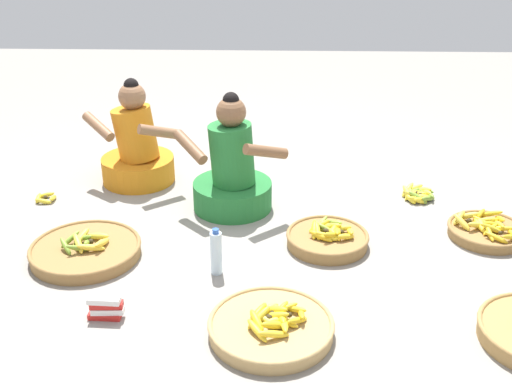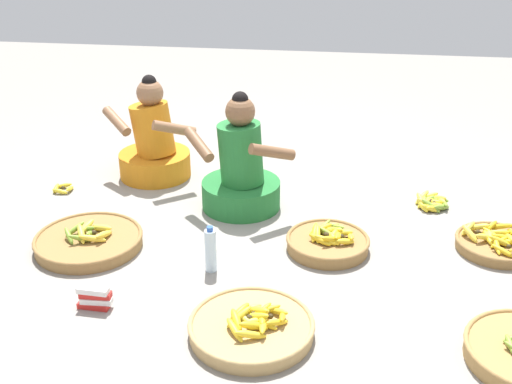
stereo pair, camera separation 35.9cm
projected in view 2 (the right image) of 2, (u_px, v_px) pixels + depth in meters
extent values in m
plane|color=gray|center=(261.00, 229.00, 3.92)|extent=(10.00, 10.00, 0.00)
cylinder|color=#237233|center=(241.00, 194.00, 4.18)|extent=(0.52, 0.52, 0.18)
cylinder|color=#237233|center=(241.00, 154.00, 4.05)|extent=(0.33, 0.31, 0.41)
sphere|color=brown|center=(240.00, 111.00, 3.93)|extent=(0.19, 0.19, 0.19)
sphere|color=black|center=(240.00, 100.00, 3.90)|extent=(0.10, 0.10, 0.10)
cylinder|color=brown|center=(199.00, 144.00, 3.98)|extent=(0.25, 0.28, 0.16)
cylinder|color=brown|center=(272.00, 152.00, 3.86)|extent=(0.30, 0.23, 0.16)
cylinder|color=orange|center=(155.00, 164.00, 4.64)|extent=(0.52, 0.52, 0.18)
cylinder|color=orange|center=(153.00, 129.00, 4.52)|extent=(0.39, 0.36, 0.40)
sphere|color=#8C6042|center=(150.00, 93.00, 4.41)|extent=(0.19, 0.19, 0.19)
sphere|color=black|center=(149.00, 82.00, 4.38)|extent=(0.10, 0.10, 0.10)
cylinder|color=#8C6042|center=(117.00, 121.00, 4.46)|extent=(0.27, 0.26, 0.16)
cylinder|color=#8C6042|center=(174.00, 129.00, 4.31)|extent=(0.30, 0.21, 0.16)
cylinder|color=tan|center=(251.00, 329.00, 2.97)|extent=(0.59, 0.59, 0.06)
torus|color=tan|center=(251.00, 323.00, 2.96)|extent=(0.60, 0.60, 0.02)
ellipsoid|color=gold|center=(282.00, 317.00, 2.96)|extent=(0.04, 0.13, 0.07)
ellipsoid|color=gold|center=(277.00, 311.00, 3.01)|extent=(0.13, 0.09, 0.05)
ellipsoid|color=gold|center=(268.00, 310.00, 3.02)|extent=(0.13, 0.07, 0.06)
ellipsoid|color=gold|center=(262.00, 311.00, 3.00)|extent=(0.10, 0.12, 0.06)
ellipsoid|color=gold|center=(260.00, 321.00, 2.94)|extent=(0.10, 0.12, 0.05)
ellipsoid|color=gold|center=(265.00, 323.00, 2.92)|extent=(0.13, 0.07, 0.05)
ellipsoid|color=gold|center=(277.00, 322.00, 2.92)|extent=(0.12, 0.10, 0.07)
sphere|color=#382D19|center=(271.00, 316.00, 2.97)|extent=(0.03, 0.03, 0.03)
ellipsoid|color=yellow|center=(264.00, 316.00, 2.97)|extent=(0.04, 0.12, 0.07)
ellipsoid|color=yellow|center=(260.00, 310.00, 3.02)|extent=(0.12, 0.09, 0.05)
ellipsoid|color=yellow|center=(250.00, 309.00, 3.02)|extent=(0.12, 0.08, 0.05)
ellipsoid|color=yellow|center=(243.00, 312.00, 3.00)|extent=(0.06, 0.12, 0.07)
ellipsoid|color=yellow|center=(245.00, 320.00, 2.95)|extent=(0.11, 0.10, 0.05)
ellipsoid|color=yellow|center=(258.00, 321.00, 2.94)|extent=(0.12, 0.09, 0.05)
sphere|color=#382D19|center=(253.00, 314.00, 2.98)|extent=(0.03, 0.03, 0.03)
ellipsoid|color=gold|center=(262.00, 318.00, 2.95)|extent=(0.06, 0.15, 0.07)
ellipsoid|color=gold|center=(257.00, 311.00, 2.99)|extent=(0.15, 0.10, 0.08)
ellipsoid|color=gold|center=(239.00, 313.00, 2.99)|extent=(0.11, 0.14, 0.07)
ellipsoid|color=gold|center=(236.00, 320.00, 2.93)|extent=(0.10, 0.15, 0.07)
ellipsoid|color=gold|center=(253.00, 325.00, 2.89)|extent=(0.15, 0.09, 0.08)
sphere|color=#382D19|center=(249.00, 318.00, 2.95)|extent=(0.03, 0.03, 0.03)
ellipsoid|color=yellow|center=(263.00, 326.00, 2.90)|extent=(0.05, 0.16, 0.07)
ellipsoid|color=yellow|center=(255.00, 316.00, 2.95)|extent=(0.16, 0.09, 0.09)
ellipsoid|color=yellow|center=(239.00, 317.00, 2.95)|extent=(0.13, 0.13, 0.09)
ellipsoid|color=yellow|center=(235.00, 330.00, 2.87)|extent=(0.12, 0.15, 0.07)
ellipsoid|color=yellow|center=(250.00, 334.00, 2.84)|extent=(0.16, 0.08, 0.07)
sphere|color=#382D19|center=(248.00, 325.00, 2.90)|extent=(0.03, 0.03, 0.03)
cylinder|color=olive|center=(328.00, 244.00, 3.69)|extent=(0.48, 0.48, 0.07)
torus|color=olive|center=(328.00, 239.00, 3.67)|extent=(0.49, 0.49, 0.02)
ellipsoid|color=yellow|center=(351.00, 237.00, 3.64)|extent=(0.04, 0.12, 0.07)
ellipsoid|color=yellow|center=(343.00, 233.00, 3.69)|extent=(0.12, 0.05, 0.06)
ellipsoid|color=yellow|center=(334.00, 235.00, 3.67)|extent=(0.08, 0.12, 0.06)
ellipsoid|color=yellow|center=(334.00, 239.00, 3.62)|extent=(0.09, 0.12, 0.06)
ellipsoid|color=yellow|center=(345.00, 241.00, 3.60)|extent=(0.12, 0.08, 0.06)
sphere|color=#382D19|center=(342.00, 237.00, 3.64)|extent=(0.03, 0.03, 0.03)
ellipsoid|color=#8CAD38|center=(340.00, 230.00, 3.73)|extent=(0.05, 0.12, 0.05)
ellipsoid|color=#8CAD38|center=(336.00, 227.00, 3.76)|extent=(0.12, 0.09, 0.05)
ellipsoid|color=#8CAD38|center=(330.00, 226.00, 3.78)|extent=(0.12, 0.05, 0.05)
ellipsoid|color=#8CAD38|center=(324.00, 226.00, 3.76)|extent=(0.09, 0.11, 0.07)
ellipsoid|color=#8CAD38|center=(324.00, 232.00, 3.70)|extent=(0.10, 0.11, 0.05)
ellipsoid|color=#8CAD38|center=(327.00, 233.00, 3.68)|extent=(0.12, 0.07, 0.07)
ellipsoid|color=#8CAD38|center=(337.00, 234.00, 3.69)|extent=(0.11, 0.10, 0.05)
sphere|color=#382D19|center=(331.00, 230.00, 3.73)|extent=(0.03, 0.03, 0.03)
ellipsoid|color=gold|center=(338.00, 236.00, 3.65)|extent=(0.05, 0.16, 0.08)
ellipsoid|color=gold|center=(331.00, 230.00, 3.71)|extent=(0.16, 0.10, 0.07)
ellipsoid|color=gold|center=(321.00, 229.00, 3.72)|extent=(0.15, 0.11, 0.07)
ellipsoid|color=gold|center=(315.00, 233.00, 3.67)|extent=(0.05, 0.16, 0.09)
ellipsoid|color=gold|center=(320.00, 240.00, 3.62)|extent=(0.15, 0.11, 0.06)
ellipsoid|color=gold|center=(332.00, 239.00, 3.61)|extent=(0.15, 0.12, 0.08)
sphere|color=#382D19|center=(326.00, 235.00, 3.66)|extent=(0.03, 0.03, 0.03)
ellipsoid|color=yellow|center=(338.00, 236.00, 3.64)|extent=(0.06, 0.14, 0.08)
ellipsoid|color=yellow|center=(330.00, 230.00, 3.71)|extent=(0.14, 0.06, 0.07)
ellipsoid|color=yellow|center=(318.00, 234.00, 3.66)|extent=(0.05, 0.14, 0.09)
ellipsoid|color=yellow|center=(326.00, 240.00, 3.61)|extent=(0.14, 0.06, 0.07)
sphere|color=#382D19|center=(328.00, 235.00, 3.66)|extent=(0.03, 0.03, 0.03)
cylinder|color=olive|center=(496.00, 245.00, 3.69)|extent=(0.46, 0.46, 0.06)
torus|color=olive|center=(497.00, 241.00, 3.67)|extent=(0.47, 0.47, 0.02)
ellipsoid|color=yellow|center=(509.00, 238.00, 3.66)|extent=(0.04, 0.14, 0.06)
ellipsoid|color=yellow|center=(497.00, 233.00, 3.72)|extent=(0.14, 0.05, 0.05)
ellipsoid|color=yellow|center=(488.00, 238.00, 3.66)|extent=(0.06, 0.14, 0.06)
ellipsoid|color=yellow|center=(500.00, 241.00, 3.61)|extent=(0.14, 0.04, 0.08)
sphere|color=#382D19|center=(499.00, 237.00, 3.66)|extent=(0.03, 0.03, 0.03)
ellipsoid|color=gold|center=(511.00, 232.00, 3.71)|extent=(0.03, 0.15, 0.08)
ellipsoid|color=gold|center=(502.00, 226.00, 3.77)|extent=(0.15, 0.09, 0.09)
ellipsoid|color=gold|center=(490.00, 227.00, 3.77)|extent=(0.13, 0.13, 0.07)
ellipsoid|color=gold|center=(493.00, 235.00, 3.69)|extent=(0.13, 0.13, 0.07)
ellipsoid|color=gold|center=(504.00, 237.00, 3.66)|extent=(0.15, 0.06, 0.06)
sphere|color=#382D19|center=(500.00, 232.00, 3.72)|extent=(0.03, 0.03, 0.03)
ellipsoid|color=yellow|center=(489.00, 234.00, 3.70)|extent=(0.05, 0.15, 0.06)
ellipsoid|color=yellow|center=(478.00, 227.00, 3.76)|extent=(0.15, 0.06, 0.08)
ellipsoid|color=yellow|center=(468.00, 228.00, 3.75)|extent=(0.12, 0.14, 0.08)
ellipsoid|color=yellow|center=(470.00, 234.00, 3.68)|extent=(0.11, 0.14, 0.09)
ellipsoid|color=yellow|center=(485.00, 237.00, 3.66)|extent=(0.14, 0.10, 0.08)
sphere|color=#382D19|center=(478.00, 232.00, 3.71)|extent=(0.03, 0.03, 0.03)
ellipsoid|color=gold|center=(511.00, 242.00, 3.62)|extent=(0.15, 0.08, 0.06)
ellipsoid|color=gold|center=(499.00, 242.00, 3.62)|extent=(0.13, 0.12, 0.06)
ellipsoid|color=gold|center=(497.00, 246.00, 3.57)|extent=(0.04, 0.15, 0.06)
ellipsoid|color=gold|center=(503.00, 251.00, 3.53)|extent=(0.13, 0.11, 0.05)
sphere|color=#382D19|center=(509.00, 247.00, 3.57)|extent=(0.03, 0.03, 0.03)
ellipsoid|color=olive|center=(511.00, 345.00, 2.77)|extent=(0.05, 0.13, 0.05)
cylinder|color=olive|center=(89.00, 242.00, 3.71)|extent=(0.62, 0.62, 0.06)
torus|color=olive|center=(88.00, 237.00, 3.70)|extent=(0.64, 0.64, 0.02)
ellipsoid|color=yellow|center=(104.00, 234.00, 3.67)|extent=(0.07, 0.17, 0.08)
ellipsoid|color=yellow|center=(101.00, 228.00, 3.75)|extent=(0.17, 0.08, 0.06)
ellipsoid|color=yellow|center=(85.00, 229.00, 3.72)|extent=(0.10, 0.16, 0.09)
ellipsoid|color=yellow|center=(81.00, 234.00, 3.66)|extent=(0.11, 0.16, 0.09)
ellipsoid|color=yellow|center=(92.00, 238.00, 3.63)|extent=(0.17, 0.08, 0.07)
sphere|color=#382D19|center=(94.00, 233.00, 3.69)|extent=(0.03, 0.03, 0.03)
ellipsoid|color=olive|center=(90.00, 233.00, 3.68)|extent=(0.05, 0.14, 0.08)
ellipsoid|color=olive|center=(87.00, 229.00, 3.73)|extent=(0.14, 0.07, 0.08)
ellipsoid|color=olive|center=(75.00, 229.00, 3.72)|extent=(0.12, 0.12, 0.09)
ellipsoid|color=olive|center=(69.00, 236.00, 3.65)|extent=(0.11, 0.13, 0.08)
ellipsoid|color=olive|center=(80.00, 238.00, 3.63)|extent=(0.14, 0.09, 0.08)
sphere|color=#382D19|center=(80.00, 234.00, 3.68)|extent=(0.03, 0.03, 0.03)
ellipsoid|color=yellow|center=(70.00, 189.00, 4.41)|extent=(0.03, 0.11, 0.05)
ellipsoid|color=yellow|center=(64.00, 186.00, 4.46)|extent=(0.12, 0.06, 0.05)
ellipsoid|color=yellow|center=(56.00, 188.00, 4.42)|extent=(0.04, 0.12, 0.05)
ellipsoid|color=yellow|center=(60.00, 191.00, 4.38)|extent=(0.11, 0.03, 0.05)
sphere|color=#382D19|center=(63.00, 188.00, 4.42)|extent=(0.03, 0.03, 0.03)
ellipsoid|color=yellow|center=(438.00, 205.00, 4.17)|extent=(0.04, 0.12, 0.06)
ellipsoid|color=yellow|center=(433.00, 202.00, 4.21)|extent=(0.12, 0.09, 0.07)
ellipsoid|color=yellow|center=(426.00, 202.00, 4.22)|extent=(0.13, 0.07, 0.06)
ellipsoid|color=yellow|center=(422.00, 203.00, 4.20)|extent=(0.09, 0.12, 0.06)
ellipsoid|color=yellow|center=(423.00, 206.00, 4.15)|extent=(0.09, 0.12, 0.06)
ellipsoid|color=yellow|center=(430.00, 208.00, 4.12)|extent=(0.12, 0.04, 0.07)
ellipsoid|color=yellow|center=(434.00, 208.00, 4.13)|extent=(0.12, 0.08, 0.06)
sphere|color=#382D19|center=(430.00, 205.00, 4.17)|extent=(0.03, 0.03, 0.03)
ellipsoid|color=olive|center=(444.00, 204.00, 4.18)|extent=(0.05, 0.15, 0.07)
ellipsoid|color=olive|center=(438.00, 200.00, 4.23)|extent=(0.15, 0.11, 0.07)
ellipsoid|color=olive|center=(427.00, 200.00, 4.24)|extent=(0.14, 0.12, 0.06)
ellipsoid|color=olive|center=(424.00, 203.00, 4.20)|extent=(0.04, 0.15, 0.07)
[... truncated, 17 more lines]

